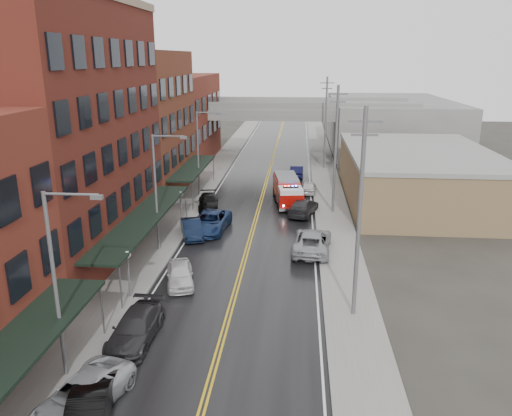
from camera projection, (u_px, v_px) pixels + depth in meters
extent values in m
cube|color=black|center=(253.00, 227.00, 43.84)|extent=(11.00, 160.00, 0.02)
cube|color=slate|center=(172.00, 224.00, 44.43)|extent=(3.00, 160.00, 0.15)
cube|color=slate|center=(337.00, 229.00, 43.22)|extent=(3.00, 160.00, 0.15)
cube|color=gray|center=(190.00, 225.00, 44.29)|extent=(0.30, 160.00, 0.15)
cube|color=gray|center=(318.00, 229.00, 43.35)|extent=(0.30, 160.00, 0.15)
cube|color=#572317|center=(59.00, 135.00, 35.67)|extent=(9.00, 20.00, 18.00)
cube|color=#5B2C1B|center=(138.00, 125.00, 52.79)|extent=(9.00, 15.00, 15.00)
cube|color=maroon|center=(177.00, 119.00, 69.90)|extent=(9.00, 20.00, 12.00)
cube|color=olive|center=(417.00, 177.00, 51.32)|extent=(14.00, 22.00, 5.00)
cube|color=slate|center=(389.00, 125.00, 79.32)|extent=(18.00, 30.00, 8.00)
cylinder|color=slate|center=(102.00, 311.00, 26.40)|extent=(0.10, 0.10, 3.00)
cube|color=black|center=(144.00, 217.00, 36.93)|extent=(2.60, 18.00, 0.18)
cylinder|color=slate|center=(121.00, 287.00, 29.07)|extent=(0.10, 0.10, 3.00)
cylinder|color=slate|center=(186.00, 204.00, 45.46)|extent=(0.10, 0.10, 3.00)
cube|color=black|center=(193.00, 167.00, 53.61)|extent=(2.60, 13.00, 0.18)
cylinder|color=slate|center=(192.00, 196.00, 48.13)|extent=(0.10, 0.10, 3.00)
cylinder|color=slate|center=(213.00, 169.00, 59.76)|extent=(0.10, 0.10, 3.00)
cylinder|color=#59595B|center=(129.00, 277.00, 30.63)|extent=(0.14, 0.14, 2.80)
sphere|color=silver|center=(127.00, 255.00, 30.19)|extent=(0.44, 0.44, 0.44)
cylinder|color=#59595B|center=(181.00, 211.00, 43.97)|extent=(0.14, 0.14, 2.80)
sphere|color=silver|center=(181.00, 194.00, 43.54)|extent=(0.44, 0.44, 0.44)
cylinder|color=#59595B|center=(56.00, 289.00, 22.13)|extent=(0.18, 0.18, 9.00)
cylinder|color=#59595B|center=(71.00, 194.00, 20.76)|extent=(2.40, 0.12, 0.12)
cube|color=#59595B|center=(97.00, 197.00, 20.69)|extent=(0.50, 0.22, 0.18)
cylinder|color=#59595B|center=(156.00, 194.00, 37.39)|extent=(0.18, 0.18, 9.00)
cylinder|color=#59595B|center=(169.00, 136.00, 36.01)|extent=(2.40, 0.12, 0.12)
cube|color=#59595B|center=(184.00, 138.00, 35.95)|extent=(0.50, 0.22, 0.18)
cylinder|color=#59595B|center=(198.00, 155.00, 52.64)|extent=(0.18, 0.18, 9.00)
cylinder|color=#59595B|center=(208.00, 113.00, 51.26)|extent=(2.40, 0.12, 0.12)
cube|color=#59595B|center=(219.00, 114.00, 51.20)|extent=(0.50, 0.22, 0.18)
cylinder|color=#59595B|center=(359.00, 217.00, 27.20)|extent=(0.24, 0.24, 12.00)
cube|color=#59595B|center=(365.00, 121.00, 25.69)|extent=(1.80, 0.12, 0.12)
cube|color=#59595B|center=(364.00, 135.00, 25.90)|extent=(1.40, 0.12, 0.12)
cylinder|color=#59595B|center=(335.00, 151.00, 46.27)|extent=(0.24, 0.24, 12.00)
cube|color=#59595B|center=(338.00, 94.00, 44.76)|extent=(1.80, 0.12, 0.12)
cube|color=#59595B|center=(338.00, 102.00, 44.96)|extent=(1.40, 0.12, 0.12)
cylinder|color=#59595B|center=(326.00, 124.00, 65.34)|extent=(0.24, 0.24, 12.00)
cube|color=#59595B|center=(327.00, 83.00, 63.83)|extent=(1.80, 0.12, 0.12)
cube|color=#59595B|center=(327.00, 88.00, 64.03)|extent=(1.40, 0.12, 0.12)
cube|color=slate|center=(274.00, 112.00, 72.39)|extent=(40.00, 10.00, 1.50)
cube|color=slate|center=(200.00, 137.00, 74.40)|extent=(1.60, 8.00, 6.00)
cube|color=slate|center=(349.00, 139.00, 72.56)|extent=(1.60, 8.00, 6.00)
cube|color=#9A0C07|center=(286.00, 187.00, 51.67)|extent=(3.04, 5.41, 1.96)
cube|color=#9A0C07|center=(290.00, 199.00, 48.28)|extent=(2.65, 2.73, 1.40)
cube|color=silver|center=(291.00, 190.00, 48.01)|extent=(2.51, 2.53, 0.47)
cube|color=black|center=(290.00, 196.00, 48.37)|extent=(2.54, 1.81, 0.75)
cube|color=slate|center=(286.00, 177.00, 51.35)|extent=(2.75, 5.01, 0.28)
cube|color=black|center=(291.00, 187.00, 47.92)|extent=(1.52, 0.47, 0.13)
sphere|color=#FF0C0C|center=(285.00, 186.00, 47.87)|extent=(0.19, 0.19, 0.19)
sphere|color=#1933FF|center=(296.00, 186.00, 47.92)|extent=(0.19, 0.19, 0.19)
cylinder|color=black|center=(280.00, 207.00, 48.34)|extent=(0.97, 0.46, 0.93)
cylinder|color=black|center=(301.00, 206.00, 48.45)|extent=(0.97, 0.46, 0.93)
cylinder|color=black|center=(277.00, 198.00, 51.46)|extent=(0.97, 0.46, 0.93)
cylinder|color=black|center=(296.00, 197.00, 51.57)|extent=(0.97, 0.46, 0.93)
cylinder|color=black|center=(275.00, 192.00, 53.69)|extent=(0.97, 0.46, 0.93)
cylinder|color=black|center=(294.00, 192.00, 53.80)|extent=(0.97, 0.46, 0.93)
imported|color=black|center=(88.00, 414.00, 19.87)|extent=(2.45, 4.67, 1.46)
imported|color=#A0A3A8|center=(83.00, 396.00, 20.98)|extent=(3.57, 5.61, 1.44)
imported|color=#27272A|center=(136.00, 328.00, 26.18)|extent=(2.18, 5.18, 1.49)
imported|color=silver|center=(180.00, 274.00, 32.75)|extent=(2.72, 4.50, 1.43)
imported|color=black|center=(192.00, 229.00, 41.37)|extent=(2.85, 4.67, 1.45)
imported|color=navy|center=(210.00, 222.00, 42.76)|extent=(3.23, 6.14, 1.65)
imported|color=black|center=(208.00, 202.00, 49.26)|extent=(2.65, 4.95, 1.37)
imported|color=#96989D|center=(312.00, 241.00, 38.22)|extent=(3.29, 6.22, 1.67)
imported|color=#28282B|center=(303.00, 207.00, 47.27)|extent=(3.33, 5.54, 1.50)
imported|color=silver|center=(309.00, 187.00, 54.74)|extent=(1.87, 4.03, 1.34)
imported|color=black|center=(297.00, 171.00, 62.00)|extent=(1.67, 4.52, 1.48)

